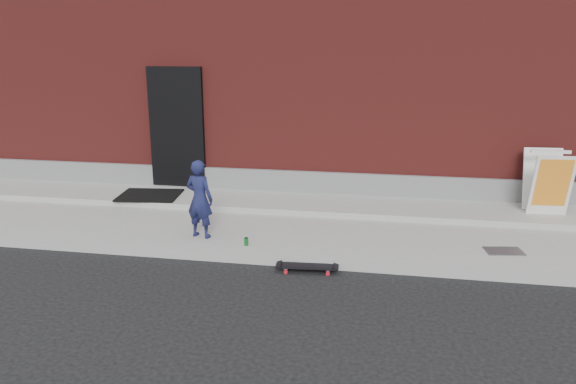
% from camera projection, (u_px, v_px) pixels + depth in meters
% --- Properties ---
extents(ground, '(80.00, 80.00, 0.00)m').
position_uv_depth(ground, '(284.00, 267.00, 7.68)').
color(ground, black).
rests_on(ground, ground).
extents(sidewalk, '(20.00, 3.00, 0.15)m').
position_uv_depth(sidewalk, '(301.00, 227.00, 9.09)').
color(sidewalk, gray).
rests_on(sidewalk, ground).
extents(apron, '(20.00, 1.20, 0.10)m').
position_uv_depth(apron, '(309.00, 204.00, 9.91)').
color(apron, gray).
rests_on(apron, sidewalk).
extents(building, '(20.00, 8.10, 5.00)m').
position_uv_depth(building, '(336.00, 61.00, 13.66)').
color(building, maroon).
rests_on(building, ground).
extents(child, '(0.48, 0.37, 1.18)m').
position_uv_depth(child, '(200.00, 199.00, 8.26)').
color(child, '#161A40').
rests_on(child, sidewalk).
extents(skateboard, '(0.82, 0.27, 0.09)m').
position_uv_depth(skateboard, '(307.00, 267.00, 7.49)').
color(skateboard, red).
rests_on(skateboard, ground).
extents(pizza_sign, '(0.67, 0.78, 1.04)m').
position_uv_depth(pizza_sign, '(548.00, 182.00, 9.11)').
color(pizza_sign, silver).
rests_on(pizza_sign, apron).
extents(soda_can, '(0.08, 0.08, 0.12)m').
position_uv_depth(soda_can, '(246.00, 242.00, 8.04)').
color(soda_can, '#187A2B').
rests_on(soda_can, sidewalk).
extents(doormat, '(1.16, 0.98, 0.03)m').
position_uv_depth(doormat, '(150.00, 195.00, 10.20)').
color(doormat, black).
rests_on(doormat, apron).
extents(utility_plate, '(0.55, 0.40, 0.02)m').
position_uv_depth(utility_plate, '(504.00, 251.00, 7.81)').
color(utility_plate, '#59595E').
rests_on(utility_plate, sidewalk).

